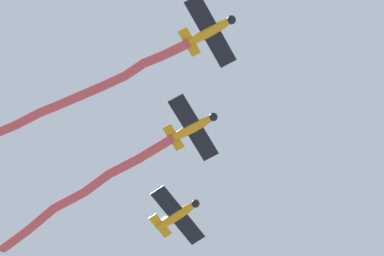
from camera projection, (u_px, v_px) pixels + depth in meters
airplane_lead at (210, 31)px, 77.29m from camera, size 6.85×5.30×1.72m
smoke_trail_lead at (78, 96)px, 81.79m from camera, size 10.11×22.14×5.00m
airplane_left_wing at (193, 127)px, 81.05m from camera, size 6.86×5.31×1.72m
smoke_trail_left_wing at (83, 193)px, 82.89m from camera, size 6.87×19.22×2.13m
airplane_right_wing at (178, 215)px, 84.82m from camera, size 6.95×5.31×1.72m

